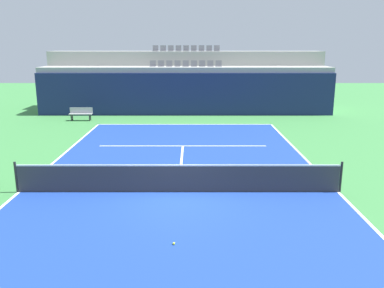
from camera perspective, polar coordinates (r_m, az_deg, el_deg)
ground_plane at (r=13.82m, az=-2.13°, el=-6.84°), size 80.00×80.00×0.00m
court_surface at (r=13.82m, az=-2.13°, el=-6.82°), size 11.00×24.00×0.01m
baseline_far at (r=25.35m, az=-1.26°, el=2.81°), size 11.00×0.10×0.00m
sideline_left at (r=15.02m, az=-23.52°, el=-6.27°), size 0.10×24.00×0.00m
sideline_right at (r=14.69m, az=19.79°, el=-6.37°), size 0.10×24.00×0.00m
service_line_far at (r=19.93m, az=-1.54°, el=-0.27°), size 8.26×0.10×0.00m
centre_service_line at (r=16.85m, az=-1.78°, el=-2.94°), size 0.10×6.40×0.00m
back_wall at (r=28.54m, az=-1.15°, el=7.05°), size 20.95×0.30×2.97m
stands_tier_lower at (r=29.86m, az=-1.12°, el=7.72°), size 20.95×2.40×3.34m
stands_tier_upper at (r=32.20m, az=-1.06°, el=9.12°), size 20.95×2.40×4.40m
seating_row_lower at (r=29.81m, az=-1.13°, el=11.17°), size 5.24×0.44×0.44m
seating_row_upper at (r=32.18m, az=-1.07°, el=13.26°), size 5.24×0.44×0.44m
tennis_net at (r=13.65m, az=-2.14°, el=-4.84°), size 11.08×0.08×1.07m
player_bench at (r=27.63m, az=-15.71°, el=4.26°), size 1.50×0.40×0.85m
tennis_ball_0 at (r=10.41m, az=-2.82°, el=-13.91°), size 0.07×0.07×0.07m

